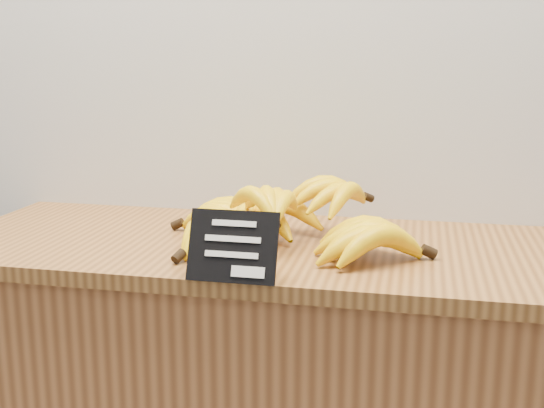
{
  "coord_description": "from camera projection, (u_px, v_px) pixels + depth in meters",
  "views": [
    {
      "loc": [
        0.35,
        1.43,
        1.31
      ],
      "look_at": [
        0.07,
        2.7,
        1.02
      ],
      "focal_mm": 45.0,
      "sensor_mm": 36.0,
      "label": 1
    }
  ],
  "objects": [
    {
      "name": "chalkboard_sign",
      "position": [
        233.0,
        247.0,
        1.15
      ],
      "size": [
        0.15,
        0.05,
        0.12
      ],
      "primitive_type": "cube",
      "rotation": [
        -0.38,
        0.0,
        0.0
      ],
      "color": "black",
      "rests_on": "counter_top"
    },
    {
      "name": "banana_pile",
      "position": [
        281.0,
        220.0,
        1.38
      ],
      "size": [
        0.55,
        0.39,
        0.12
      ],
      "color": "yellow",
      "rests_on": "counter_top"
    },
    {
      "name": "counter_top",
      "position": [
        277.0,
        249.0,
        1.4
      ],
      "size": [
        1.38,
        0.54,
        0.03
      ],
      "primitive_type": "cube",
      "color": "#97622E",
      "rests_on": "counter"
    }
  ]
}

